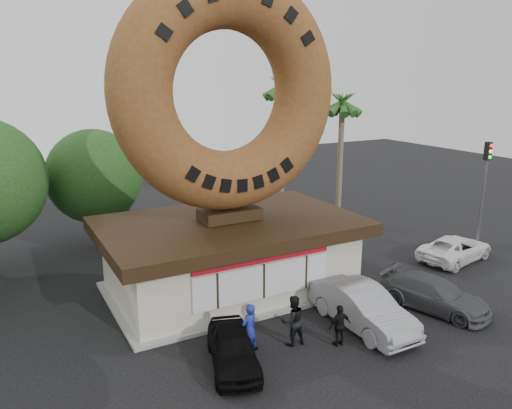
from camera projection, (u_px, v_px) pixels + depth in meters
The scene contains 15 objects.
ground at pixel (304, 351), 17.58m from camera, with size 90.00×90.00×0.00m, color black.
donut_shop at pixel (230, 252), 22.24m from camera, with size 11.20×7.20×3.80m.
giant_donut at pixel (228, 92), 20.49m from camera, with size 9.93×9.93×2.53m, color brown.
tree_mid at pixel (94, 176), 27.52m from camera, with size 5.20×5.20×6.63m.
palm_near at pixel (283, 92), 30.84m from camera, with size 2.60×2.60×9.75m.
palm_far at pixel (342, 107), 31.40m from camera, with size 2.60×2.60×8.75m.
street_lamp at pixel (128, 162), 29.24m from camera, with size 2.11×0.20×8.00m.
traffic_signal at pixel (484, 183), 26.43m from camera, with size 0.30×0.38×6.07m.
person_left at pixel (249, 329), 17.17m from camera, with size 0.69×0.45×1.88m, color navy.
person_center at pixel (293, 320), 17.82m from camera, with size 0.91×0.71×1.87m, color black.
person_right at pixel (340, 325), 17.78m from camera, with size 0.91×0.38×1.56m, color black.
car_black at pixel (233, 348), 16.54m from camera, with size 1.52×3.78×1.29m, color black.
car_silver at pixel (362, 307), 19.11m from camera, with size 1.70×4.88×1.61m, color gray.
car_grey at pixel (434, 294), 20.60m from camera, with size 1.85×4.55×1.32m, color #4E4F53.
car_white at pixel (455, 249), 26.09m from camera, with size 2.12×4.60×1.28m, color white.
Camera 1 is at (-8.94, -13.04, 9.42)m, focal length 35.00 mm.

